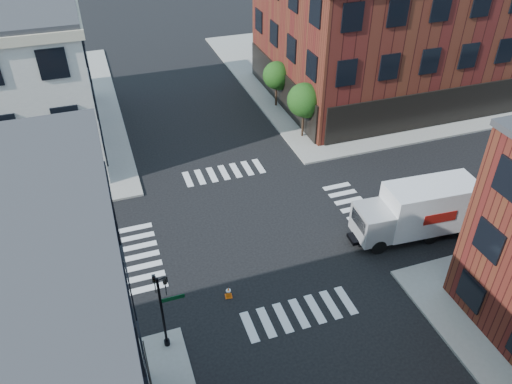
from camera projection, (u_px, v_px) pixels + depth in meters
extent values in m
plane|color=black|center=(255.00, 231.00, 31.09)|extent=(120.00, 120.00, 0.00)
cube|color=gray|center=(378.00, 68.00, 52.78)|extent=(30.00, 30.00, 0.15)
cube|color=#4D1513|center=(411.00, 26.00, 45.36)|extent=(25.00, 16.00, 12.00)
cylinder|color=black|center=(303.00, 128.00, 40.26)|extent=(0.18, 0.18, 1.47)
cylinder|color=black|center=(303.00, 119.00, 39.83)|extent=(0.12, 0.12, 1.47)
sphere|color=black|center=(304.00, 100.00, 38.86)|extent=(2.69, 2.69, 2.69)
sphere|color=black|center=(307.00, 106.00, 39.16)|extent=(1.85, 1.85, 1.85)
cylinder|color=black|center=(276.00, 98.00, 44.92)|extent=(0.18, 0.18, 1.33)
cylinder|color=black|center=(276.00, 91.00, 44.53)|extent=(0.12, 0.12, 1.33)
sphere|color=black|center=(277.00, 75.00, 43.65)|extent=(2.43, 2.43, 2.43)
sphere|color=black|center=(280.00, 81.00, 43.92)|extent=(1.67, 1.67, 1.67)
cylinder|color=black|center=(163.00, 314.00, 22.72)|extent=(0.12, 0.12, 4.60)
cylinder|color=black|center=(167.00, 342.00, 23.88)|extent=(0.28, 0.28, 0.30)
cube|color=#053819|center=(173.00, 298.00, 22.37)|extent=(1.10, 0.03, 0.22)
cube|color=#053819|center=(158.00, 289.00, 22.50)|extent=(0.03, 1.10, 0.22)
imported|color=black|center=(166.00, 286.00, 21.96)|extent=(0.22, 0.18, 1.10)
imported|color=black|center=(155.00, 285.00, 22.03)|extent=(0.18, 0.22, 1.10)
cube|color=silver|center=(429.00, 206.00, 29.87)|extent=(5.68, 2.75, 2.96)
cube|color=maroon|center=(440.00, 218.00, 28.92)|extent=(2.10, 0.18, 0.67)
cube|color=maroon|center=(419.00, 194.00, 30.82)|extent=(2.10, 0.18, 0.67)
cube|color=#A5A5A8|center=(373.00, 223.00, 29.40)|extent=(2.06, 2.41, 1.91)
cube|color=black|center=(359.00, 221.00, 29.01)|extent=(0.21, 1.82, 0.86)
cube|color=black|center=(407.00, 229.00, 30.52)|extent=(7.69, 1.46, 0.24)
cylinder|color=black|center=(378.00, 246.00, 29.20)|extent=(0.97, 0.40, 0.95)
cylinder|color=black|center=(363.00, 225.00, 30.77)|extent=(0.97, 0.40, 0.95)
cylinder|color=black|center=(430.00, 236.00, 29.93)|extent=(0.97, 0.40, 0.95)
cylinder|color=black|center=(413.00, 216.00, 31.51)|extent=(0.97, 0.40, 0.95)
cylinder|color=black|center=(463.00, 230.00, 30.42)|extent=(0.97, 0.40, 0.95)
cylinder|color=black|center=(445.00, 211.00, 32.00)|extent=(0.97, 0.40, 0.95)
cube|color=#DE5709|center=(229.00, 296.00, 26.65)|extent=(0.41, 0.41, 0.04)
cone|color=#DE5709|center=(228.00, 292.00, 26.47)|extent=(0.39, 0.39, 0.68)
cylinder|color=white|center=(228.00, 291.00, 26.41)|extent=(0.26, 0.26, 0.08)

